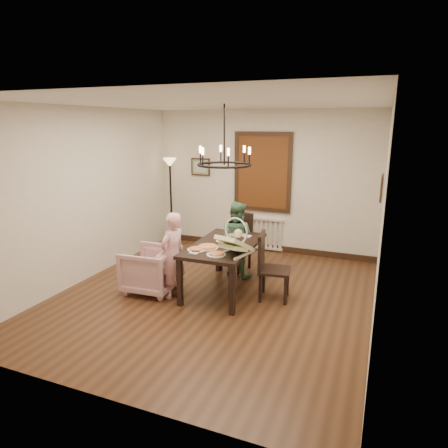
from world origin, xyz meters
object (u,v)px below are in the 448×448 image
Objects in this scene: chair_far at (236,242)px; drinking_glass at (236,237)px; chair_right at (275,266)px; armchair at (151,269)px; seated_man at (236,245)px; dining_table at (224,249)px; floor_lamp at (171,203)px; elderly_woman at (173,262)px; baby_bouncer at (235,242)px.

chair_far reaches higher than drinking_glass.
chair_right reaches higher than armchair.
seated_man reaches higher than chair_far.
floor_lamp is (-1.96, 1.87, 0.23)m from dining_table.
dining_table is 1.52× the size of elderly_woman.
chair_right is 0.95× the size of seated_man.
dining_table is 0.82m from chair_right.
elderly_woman is 0.59× the size of floor_lamp.
baby_bouncer is (-0.48, -0.41, 0.43)m from chair_right.
chair_far is at bearing 37.37° from chair_right.
dining_table is 0.81m from elderly_woman.
seated_man is 7.03× the size of drinking_glass.
armchair is 0.46m from elderly_woman.
floor_lamp is at bearing 164.67° from chair_far.
elderly_woman is at bearing -140.37° from drinking_glass.
chair_far reaches higher than chair_right.
seated_man is (-0.86, 0.69, 0.03)m from chair_right.
seated_man is at bearing 93.25° from dining_table.
elderly_woman is at bearing 80.93° from armchair.
seated_man is at bearing 135.35° from armchair.
chair_far is (-0.16, 0.93, -0.16)m from dining_table.
chair_far is 0.90m from drinking_glass.
baby_bouncer is at bearing 122.08° from chair_right.
armchair is at bearing -163.91° from baby_bouncer.
floor_lamp reaches higher than baby_bouncer.
chair_right is 1.10m from seated_man.
chair_far is 0.27m from seated_man.
armchair is 1.51m from seated_man.
chair_far is at bearing -27.55° from floor_lamp.
floor_lamp reaches higher than drinking_glass.
chair_right is at bearing -2.37° from dining_table.
dining_table is 2.72m from floor_lamp.
drinking_glass is at bearing 44.60° from dining_table.
drinking_glass is at bearing -39.30° from floor_lamp.
baby_bouncer is (0.38, -1.10, 0.40)m from seated_man.
seated_man reaches higher than chair_right.
baby_bouncer is at bearing 87.78° from armchair.
seated_man is (0.57, 1.17, -0.00)m from elderly_woman.
dining_table is 0.95m from chair_far.
armchair is at bearing 94.97° from chair_right.
elderly_woman is 1.03m from baby_bouncer.
drinking_glass is at bearing 68.22° from chair_right.
baby_bouncer reaches higher than chair_far.
dining_table is at bearing 80.75° from chair_right.
drinking_glass is (0.14, 0.15, 0.16)m from dining_table.
elderly_woman reaches higher than seated_man.
chair_far is 1.49m from baby_bouncer.
floor_lamp is (-1.91, 1.19, 0.37)m from seated_man.
chair_far is at bearing 98.36° from dining_table.
floor_lamp is (-1.34, 2.36, 0.37)m from elderly_woman.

